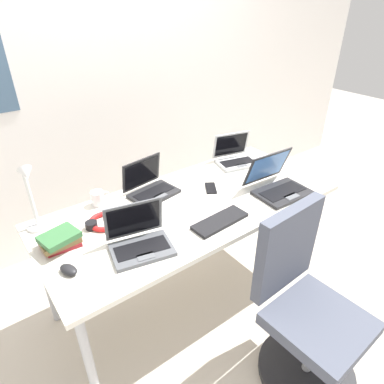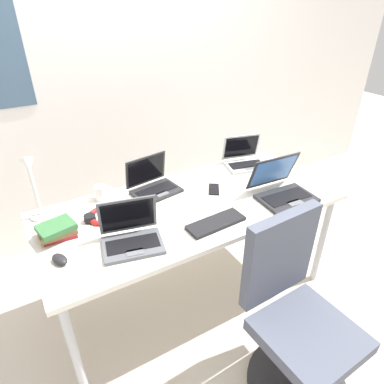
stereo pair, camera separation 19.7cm
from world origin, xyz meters
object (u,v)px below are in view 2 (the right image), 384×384
laptop_by_keyboard (245,160)px  book_stack (57,230)px  laptop_near_mouse (131,236)px  external_keyboard (216,223)px  computer_mouse (60,259)px  headphones (103,215)px  coffee_mug (101,192)px  office_chair (295,326)px  cell_phone (214,189)px  desk_lamp (34,189)px  laptop_mid_desk (282,189)px  laptop_back_right (153,185)px

laptop_by_keyboard → book_stack: 1.36m
laptop_near_mouse → external_keyboard: bearing=-10.1°
computer_mouse → headphones: size_ratio=0.45×
laptop_by_keyboard → coffee_mug: (-1.04, 0.07, 0.00)m
office_chair → laptop_near_mouse: bearing=134.3°
laptop_near_mouse → computer_mouse: 0.35m
external_keyboard → book_stack: size_ratio=1.66×
computer_mouse → book_stack: (0.03, 0.20, 0.02)m
cell_phone → office_chair: bearing=-61.0°
desk_lamp → laptop_near_mouse: 0.59m
cell_phone → laptop_near_mouse: bearing=-127.3°
computer_mouse → laptop_mid_desk: bearing=-23.6°
desk_lamp → laptop_back_right: size_ratio=1.26×
laptop_mid_desk → headphones: size_ratio=1.64×
headphones → computer_mouse: bearing=-138.6°
laptop_mid_desk → external_keyboard: 0.52m
book_stack → office_chair: bearing=-43.1°
laptop_back_right → laptop_by_keyboard: laptop_back_right is taller
book_stack → office_chair: (0.90, -0.85, -0.38)m
laptop_by_keyboard → office_chair: 1.19m
external_keyboard → book_stack: (-0.76, 0.32, 0.03)m
laptop_back_right → cell_phone: laptop_back_right is taller
computer_mouse → coffee_mug: 0.57m
desk_lamp → external_keyboard: (0.81, -0.52, -0.19)m
computer_mouse → cell_phone: computer_mouse is taller
laptop_by_keyboard → laptop_mid_desk: bearing=-98.6°
cell_phone → book_stack: bearing=-147.5°
desk_lamp → laptop_near_mouse: size_ratio=1.19×
laptop_back_right → external_keyboard: (0.14, -0.50, -0.03)m
laptop_mid_desk → headphones: 1.08m
desk_lamp → laptop_near_mouse: desk_lamp is taller
headphones → coffee_mug: coffee_mug is taller
external_keyboard → cell_phone: bearing=55.2°
laptop_near_mouse → laptop_mid_desk: 0.97m
laptop_near_mouse → desk_lamp: bearing=128.7°
external_keyboard → headphones: (-0.51, 0.37, 0.01)m
office_chair → laptop_mid_desk: bearing=56.6°
cell_phone → coffee_mug: size_ratio=1.20×
computer_mouse → office_chair: bearing=-54.8°
laptop_back_right → book_stack: (-0.62, -0.18, -0.00)m
laptop_by_keyboard → office_chair: size_ratio=0.34×
laptop_near_mouse → headphones: laptop_near_mouse is taller
desk_lamp → coffee_mug: (0.35, 0.05, -0.15)m
desk_lamp → laptop_mid_desk: desk_lamp is taller
desk_lamp → office_chair: 1.51m
computer_mouse → coffee_mug: size_ratio=0.85×
coffee_mug → laptop_near_mouse: bearing=-89.6°
office_chair → book_stack: bearing=136.9°
headphones → book_stack: size_ratio=1.08×
laptop_near_mouse → laptop_back_right: (0.31, 0.42, -0.00)m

